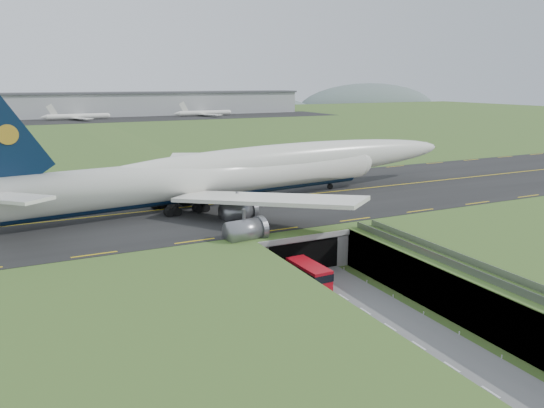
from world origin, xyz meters
TOP-DOWN VIEW (x-y plane):
  - ground at (0.00, 0.00)m, footprint 900.00×900.00m
  - airfield_deck at (0.00, 0.00)m, footprint 800.00×800.00m
  - trench_road at (0.00, -7.50)m, footprint 12.00×75.00m
  - taxiway at (0.00, 33.00)m, footprint 800.00×44.00m
  - tunnel_portal at (0.00, 16.71)m, footprint 17.00×22.30m
  - guideway at (11.00, -19.11)m, footprint 3.00×53.00m
  - jumbo_jet at (0.41, 32.98)m, footprint 104.93×65.21m
  - shuttle_tram at (-2.16, 2.84)m, footprint 3.39×8.27m
  - cargo_terminal at (0.01, 299.41)m, footprint 320.00×67.00m
  - distant_hills at (64.38, 430.00)m, footprint 700.00×91.00m

SIDE VIEW (x-z plane):
  - distant_hills at x=64.38m, z-range -34.00..26.00m
  - ground at x=0.00m, z-range 0.00..0.00m
  - trench_road at x=0.00m, z-range 0.00..0.20m
  - shuttle_tram at x=-2.16m, z-range 0.16..3.47m
  - airfield_deck at x=0.00m, z-range 0.00..6.00m
  - tunnel_portal at x=0.00m, z-range 0.33..6.33m
  - guideway at x=11.00m, z-range 1.80..8.85m
  - taxiway at x=0.00m, z-range 6.00..6.18m
  - jumbo_jet at x=0.41m, z-range 1.01..22.72m
  - cargo_terminal at x=0.01m, z-range 6.16..21.76m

